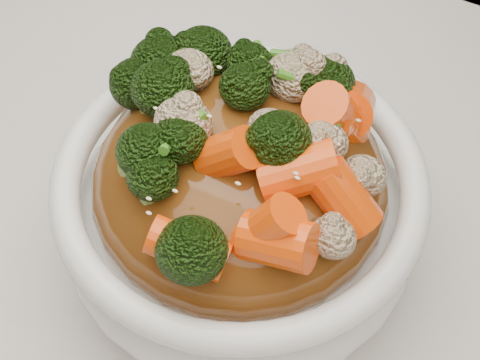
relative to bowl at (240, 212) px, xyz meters
The scene contains 8 objects.
tablecloth 0.09m from the bowl, 75.58° to the right, with size 1.20×0.80×0.04m, color silver.
bowl is the anchor object (origin of this frame).
sauce_base 0.03m from the bowl, ahead, with size 0.18×0.18×0.10m, color #5F3310.
carrots 0.10m from the bowl, ahead, with size 0.18×0.18×0.05m, color #FC4E08, non-canonical shape.
broccoli 0.10m from the bowl, ahead, with size 0.18×0.18×0.05m, color black, non-canonical shape.
cauliflower 0.09m from the bowl, ahead, with size 0.18×0.18×0.04m, color #CDB58C, non-canonical shape.
scallions 0.10m from the bowl, 45.00° to the right, with size 0.14×0.14×0.02m, color #38761B, non-canonical shape.
sesame_seeds 0.10m from the bowl, 45.00° to the right, with size 0.16×0.16×0.01m, color beige, non-canonical shape.
Camera 1 is at (0.12, -0.18, 1.19)m, focal length 55.00 mm.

